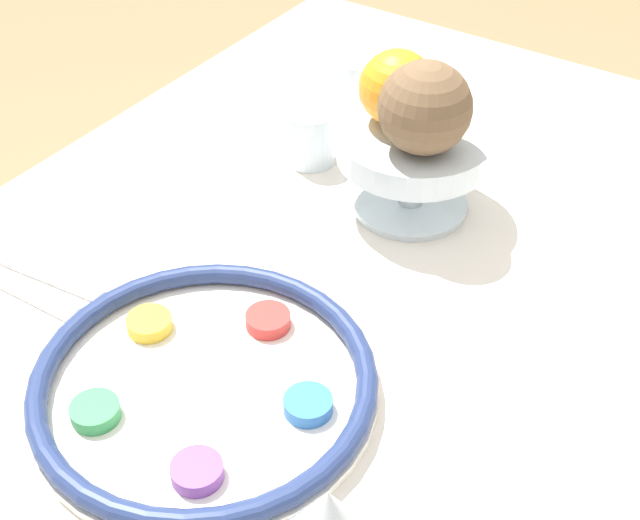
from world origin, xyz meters
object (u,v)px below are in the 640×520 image
(seder_plate, at_px, (204,384))
(cup_far, at_px, (310,136))
(coconut, at_px, (425,108))
(fruit_stand, at_px, (414,155))
(orange_fruit, at_px, (397,88))
(cup_mid, at_px, (354,83))

(seder_plate, xyz_separation_m, cup_far, (0.37, 0.14, 0.02))
(seder_plate, bearing_deg, coconut, -5.72)
(coconut, distance_m, cup_far, 0.21)
(coconut, height_order, cup_far, coconut)
(fruit_stand, distance_m, orange_fruit, 0.08)
(fruit_stand, bearing_deg, cup_mid, 47.83)
(cup_far, bearing_deg, cup_mid, 10.26)
(orange_fruit, relative_size, cup_mid, 1.20)
(seder_plate, bearing_deg, orange_fruit, 2.86)
(seder_plate, bearing_deg, fruit_stand, -2.16)
(seder_plate, relative_size, orange_fruit, 3.75)
(fruit_stand, xyz_separation_m, coconut, (-0.02, -0.02, 0.08))
(fruit_stand, height_order, orange_fruit, orange_fruit)
(seder_plate, xyz_separation_m, coconut, (0.33, -0.03, 0.13))
(fruit_stand, height_order, cup_far, fruit_stand)
(orange_fruit, height_order, coconut, coconut)
(fruit_stand, bearing_deg, seder_plate, 177.84)
(coconut, bearing_deg, seder_plate, 174.28)
(coconut, bearing_deg, fruit_stand, 40.91)
(orange_fruit, relative_size, cup_far, 1.20)
(seder_plate, bearing_deg, cup_mid, 17.62)
(cup_mid, bearing_deg, fruit_stand, -132.17)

